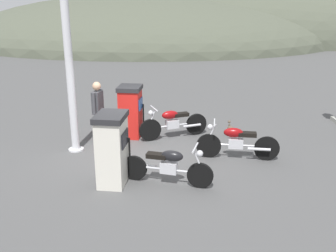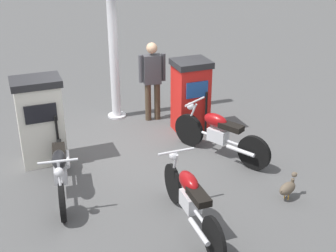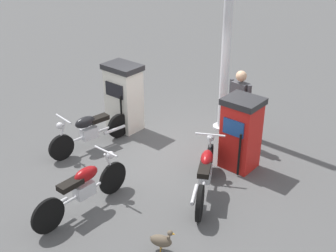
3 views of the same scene
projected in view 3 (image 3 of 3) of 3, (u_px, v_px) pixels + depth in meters
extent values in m
plane|color=#4C4C4C|center=(165.00, 154.00, 9.48)|extent=(120.00, 120.00, 0.00)
cube|color=silver|center=(124.00, 100.00, 10.27)|extent=(0.61, 0.80, 1.46)
cube|color=black|center=(114.00, 90.00, 9.92)|extent=(0.08, 0.53, 0.32)
cube|color=#262628|center=(122.00, 67.00, 9.91)|extent=(0.67, 0.88, 0.12)
cylinder|color=black|center=(121.00, 115.00, 10.02)|extent=(0.05, 0.05, 0.95)
cube|color=red|center=(241.00, 136.00, 8.76)|extent=(0.63, 0.69, 1.37)
cube|color=#1E478C|center=(233.00, 128.00, 8.42)|extent=(0.07, 0.45, 0.32)
cube|color=#262628|center=(244.00, 101.00, 8.42)|extent=(0.69, 0.76, 0.12)
cylinder|color=black|center=(239.00, 155.00, 8.51)|extent=(0.05, 0.05, 0.89)
cylinder|color=black|center=(62.00, 148.00, 9.17)|extent=(0.57, 0.20, 0.56)
cylinder|color=black|center=(119.00, 126.00, 10.05)|extent=(0.57, 0.20, 0.56)
cube|color=silver|center=(89.00, 133.00, 9.53)|extent=(0.40, 0.27, 0.24)
cylinder|color=silver|center=(91.00, 134.00, 9.59)|extent=(1.08, 0.29, 0.05)
ellipsoid|color=black|center=(85.00, 122.00, 9.37)|extent=(0.52, 0.32, 0.24)
cube|color=black|center=(99.00, 119.00, 9.58)|extent=(0.47, 0.29, 0.10)
cylinder|color=silver|center=(62.00, 134.00, 9.06)|extent=(0.26, 0.10, 0.57)
cylinder|color=silver|center=(63.00, 119.00, 8.96)|extent=(0.16, 0.55, 0.04)
sphere|color=silver|center=(60.00, 126.00, 8.95)|extent=(0.17, 0.17, 0.14)
cylinder|color=silver|center=(115.00, 130.00, 9.84)|extent=(0.55, 0.19, 0.07)
cylinder|color=black|center=(210.00, 160.00, 8.67)|extent=(0.61, 0.32, 0.63)
cylinder|color=black|center=(200.00, 203.00, 7.43)|extent=(0.61, 0.32, 0.63)
cube|color=silver|center=(206.00, 174.00, 8.05)|extent=(0.41, 0.33, 0.24)
cylinder|color=silver|center=(205.00, 177.00, 8.03)|extent=(1.00, 0.47, 0.05)
ellipsoid|color=maroon|center=(207.00, 158.00, 7.98)|extent=(0.53, 0.39, 0.24)
cube|color=black|center=(204.00, 170.00, 7.70)|extent=(0.48, 0.36, 0.10)
cylinder|color=silver|center=(210.00, 147.00, 8.50)|extent=(0.26, 0.14, 0.57)
cylinder|color=silver|center=(210.00, 135.00, 8.29)|extent=(0.26, 0.53, 0.04)
sphere|color=silver|center=(211.00, 138.00, 8.43)|extent=(0.18, 0.18, 0.14)
cylinder|color=silver|center=(194.00, 194.00, 7.61)|extent=(0.53, 0.28, 0.07)
cylinder|color=black|center=(113.00, 178.00, 8.11)|extent=(0.62, 0.11, 0.62)
cylinder|color=black|center=(48.00, 216.00, 7.14)|extent=(0.62, 0.11, 0.62)
cube|color=silver|center=(84.00, 190.00, 7.61)|extent=(0.38, 0.23, 0.24)
cylinder|color=silver|center=(82.00, 193.00, 7.60)|extent=(1.07, 0.15, 0.05)
ellipsoid|color=maroon|center=(86.00, 174.00, 7.53)|extent=(0.50, 0.26, 0.24)
cube|color=black|center=(70.00, 184.00, 7.31)|extent=(0.46, 0.24, 0.10)
cylinder|color=silver|center=(110.00, 165.00, 7.95)|extent=(0.26, 0.06, 0.57)
cylinder|color=silver|center=(106.00, 151.00, 7.75)|extent=(0.09, 0.56, 0.04)
sphere|color=silver|center=(110.00, 155.00, 7.87)|extent=(0.15, 0.15, 0.14)
cylinder|color=silver|center=(54.00, 206.00, 7.33)|extent=(0.55, 0.12, 0.07)
cylinder|color=#473828|center=(241.00, 128.00, 9.66)|extent=(0.16, 0.16, 0.83)
cylinder|color=#473828|center=(234.00, 125.00, 9.79)|extent=(0.16, 0.16, 0.83)
cube|color=#3F3F44|center=(240.00, 96.00, 9.40)|extent=(0.28, 0.40, 0.62)
cylinder|color=#3F3F44|center=(249.00, 98.00, 9.23)|extent=(0.11, 0.11, 0.59)
cylinder|color=#3F3F44|center=(231.00, 92.00, 9.54)|extent=(0.11, 0.11, 0.59)
sphere|color=tan|center=(241.00, 76.00, 9.19)|extent=(0.28, 0.28, 0.23)
ellipsoid|color=brown|center=(161.00, 241.00, 6.79)|extent=(0.26, 0.38, 0.19)
cylinder|color=brown|center=(168.00, 240.00, 6.73)|extent=(0.07, 0.07, 0.13)
sphere|color=brown|center=(170.00, 233.00, 6.66)|extent=(0.11, 0.11, 0.09)
cone|color=orange|center=(174.00, 234.00, 6.64)|extent=(0.05, 0.07, 0.04)
cone|color=brown|center=(151.00, 237.00, 6.82)|extent=(0.08, 0.08, 0.07)
cylinder|color=orange|center=(162.00, 247.00, 6.88)|extent=(0.02, 0.02, 0.10)
cylinder|color=orange|center=(160.00, 249.00, 6.82)|extent=(0.02, 0.02, 0.10)
cylinder|color=silver|center=(227.00, 28.00, 9.53)|extent=(0.20, 0.20, 4.77)
cylinder|color=silver|center=(221.00, 126.00, 10.60)|extent=(0.40, 0.40, 0.04)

